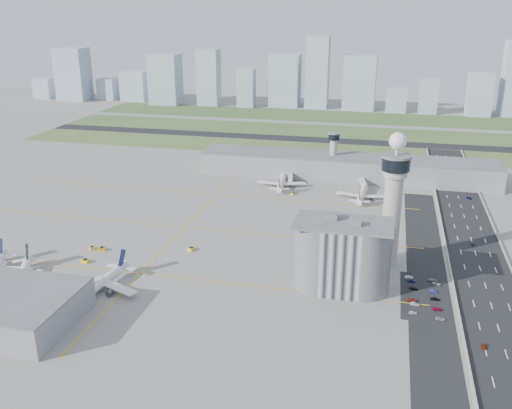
% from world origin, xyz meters
% --- Properties ---
extents(ground, '(1000.00, 1000.00, 0.00)m').
position_xyz_m(ground, '(0.00, 0.00, 0.00)').
color(ground, gray).
extents(grass_strip_0, '(480.00, 50.00, 0.08)m').
position_xyz_m(grass_strip_0, '(-20.00, 225.00, 0.04)').
color(grass_strip_0, '#506F34').
rests_on(grass_strip_0, ground).
extents(grass_strip_1, '(480.00, 60.00, 0.08)m').
position_xyz_m(grass_strip_1, '(-20.00, 300.00, 0.04)').
color(grass_strip_1, '#4B6D33').
rests_on(grass_strip_1, ground).
extents(grass_strip_2, '(480.00, 70.00, 0.08)m').
position_xyz_m(grass_strip_2, '(-20.00, 380.00, 0.04)').
color(grass_strip_2, '#43622E').
rests_on(grass_strip_2, ground).
extents(runway, '(480.00, 22.00, 0.10)m').
position_xyz_m(runway, '(-20.00, 262.00, 0.06)').
color(runway, black).
rests_on(runway, ground).
extents(highway, '(28.00, 500.00, 0.10)m').
position_xyz_m(highway, '(115.00, 0.00, 0.05)').
color(highway, black).
rests_on(highway, ground).
extents(barrier_left, '(0.60, 500.00, 1.20)m').
position_xyz_m(barrier_left, '(101.00, 0.00, 0.60)').
color(barrier_left, '#9E9E99').
rests_on(barrier_left, ground).
extents(landside_road, '(18.00, 260.00, 0.08)m').
position_xyz_m(landside_road, '(90.00, -10.00, 0.04)').
color(landside_road, black).
rests_on(landside_road, ground).
extents(parking_lot, '(20.00, 44.00, 0.10)m').
position_xyz_m(parking_lot, '(88.00, -22.00, 0.05)').
color(parking_lot, black).
rests_on(parking_lot, ground).
extents(taxiway_line_h_0, '(260.00, 0.60, 0.01)m').
position_xyz_m(taxiway_line_h_0, '(-40.00, -30.00, 0.01)').
color(taxiway_line_h_0, yellow).
rests_on(taxiway_line_h_0, ground).
extents(taxiway_line_h_1, '(260.00, 0.60, 0.01)m').
position_xyz_m(taxiway_line_h_1, '(-40.00, 30.00, 0.01)').
color(taxiway_line_h_1, yellow).
rests_on(taxiway_line_h_1, ground).
extents(taxiway_line_h_2, '(260.00, 0.60, 0.01)m').
position_xyz_m(taxiway_line_h_2, '(-40.00, 90.00, 0.01)').
color(taxiway_line_h_2, yellow).
rests_on(taxiway_line_h_2, ground).
extents(taxiway_line_v, '(0.60, 260.00, 0.01)m').
position_xyz_m(taxiway_line_v, '(-40.00, 30.00, 0.01)').
color(taxiway_line_v, yellow).
rests_on(taxiway_line_v, ground).
extents(control_tower, '(14.00, 14.00, 64.50)m').
position_xyz_m(control_tower, '(72.00, 8.00, 35.04)').
color(control_tower, '#ADAAA5').
rests_on(control_tower, ground).
extents(secondary_tower, '(8.60, 8.60, 31.90)m').
position_xyz_m(secondary_tower, '(30.00, 150.00, 18.80)').
color(secondary_tower, '#ADAAA5').
rests_on(secondary_tower, ground).
extents(admin_building, '(42.00, 24.00, 33.50)m').
position_xyz_m(admin_building, '(51.99, -22.00, 15.30)').
color(admin_building, '#B2B2B7').
rests_on(admin_building, ground).
extents(terminal_pier, '(210.00, 32.00, 15.80)m').
position_xyz_m(terminal_pier, '(40.00, 148.00, 7.90)').
color(terminal_pier, gray).
rests_on(terminal_pier, ground).
extents(airplane_near_b, '(48.68, 51.82, 11.53)m').
position_xyz_m(airplane_near_b, '(-87.72, -52.03, 5.76)').
color(airplane_near_b, white).
rests_on(airplane_near_b, ground).
extents(airplane_near_c, '(41.50, 47.25, 12.16)m').
position_xyz_m(airplane_near_c, '(-49.97, -51.19, 6.08)').
color(airplane_near_c, white).
rests_on(airplane_near_c, ground).
extents(airplane_far_a, '(37.59, 42.87, 11.07)m').
position_xyz_m(airplane_far_a, '(-1.49, 117.34, 5.54)').
color(airplane_far_a, white).
rests_on(airplane_far_a, ground).
extents(airplane_far_b, '(34.69, 40.25, 10.87)m').
position_xyz_m(airplane_far_b, '(54.04, 104.06, 5.44)').
color(airplane_far_b, white).
rests_on(airplane_far_b, ground).
extents(jet_bridge_near_1, '(5.39, 14.31, 5.70)m').
position_xyz_m(jet_bridge_near_1, '(-83.00, -61.00, 2.85)').
color(jet_bridge_near_1, silver).
rests_on(jet_bridge_near_1, ground).
extents(jet_bridge_near_2, '(5.39, 14.31, 5.70)m').
position_xyz_m(jet_bridge_near_2, '(-53.00, -61.00, 2.85)').
color(jet_bridge_near_2, silver).
rests_on(jet_bridge_near_2, ground).
extents(jet_bridge_far_0, '(5.39, 14.31, 5.70)m').
position_xyz_m(jet_bridge_far_0, '(2.00, 132.00, 2.85)').
color(jet_bridge_far_0, silver).
rests_on(jet_bridge_far_0, ground).
extents(jet_bridge_far_1, '(5.39, 14.31, 5.70)m').
position_xyz_m(jet_bridge_far_1, '(52.00, 132.00, 2.85)').
color(jet_bridge_far_1, silver).
rests_on(jet_bridge_far_1, ground).
extents(tug_0, '(3.57, 3.63, 1.76)m').
position_xyz_m(tug_0, '(-75.70, -10.20, 0.88)').
color(tug_0, yellow).
rests_on(tug_0, ground).
extents(tug_1, '(4.08, 3.38, 2.04)m').
position_xyz_m(tug_1, '(-70.05, -10.22, 1.02)').
color(tug_1, gold).
rests_on(tug_1, ground).
extents(tug_2, '(3.57, 2.56, 1.99)m').
position_xyz_m(tug_2, '(-71.13, -25.19, 1.00)').
color(tug_2, '#FDE705').
rests_on(tug_2, ground).
extents(tug_3, '(3.18, 3.91, 1.98)m').
position_xyz_m(tug_3, '(-25.81, 0.31, 0.99)').
color(tug_3, yellow).
rests_on(tug_3, ground).
extents(tug_4, '(3.37, 3.72, 1.79)m').
position_xyz_m(tug_4, '(9.56, 100.93, 0.89)').
color(tug_4, gold).
rests_on(tug_4, ground).
extents(tug_5, '(3.70, 3.31, 1.78)m').
position_xyz_m(tug_5, '(39.60, 107.10, 0.89)').
color(tug_5, yellow).
rests_on(tug_5, ground).
extents(car_lot_0, '(3.45, 1.73, 1.13)m').
position_xyz_m(car_lot_0, '(82.88, -38.38, 0.57)').
color(car_lot_0, silver).
rests_on(car_lot_0, ground).
extents(car_lot_1, '(3.90, 1.45, 1.27)m').
position_xyz_m(car_lot_1, '(83.86, -31.20, 0.64)').
color(car_lot_1, '#8B96A3').
rests_on(car_lot_1, ground).
extents(car_lot_2, '(4.77, 2.69, 1.26)m').
position_xyz_m(car_lot_2, '(82.84, -28.08, 0.63)').
color(car_lot_2, maroon).
rests_on(car_lot_2, ground).
extents(car_lot_3, '(4.02, 1.94, 1.13)m').
position_xyz_m(car_lot_3, '(83.75, -16.89, 0.56)').
color(car_lot_3, black).
rests_on(car_lot_3, ground).
extents(car_lot_4, '(3.80, 1.97, 1.23)m').
position_xyz_m(car_lot_4, '(82.94, -9.89, 0.62)').
color(car_lot_4, navy).
rests_on(car_lot_4, ground).
extents(car_lot_5, '(3.87, 1.82, 1.23)m').
position_xyz_m(car_lot_5, '(81.85, -6.26, 0.61)').
color(car_lot_5, white).
rests_on(car_lot_5, ground).
extents(car_lot_6, '(4.19, 2.27, 1.12)m').
position_xyz_m(car_lot_6, '(93.43, -41.03, 0.56)').
color(car_lot_6, '#9AA1A6').
rests_on(car_lot_6, ground).
extents(car_lot_7, '(4.05, 1.83, 1.15)m').
position_xyz_m(car_lot_7, '(92.70, -33.27, 0.58)').
color(car_lot_7, maroon).
rests_on(car_lot_7, ground).
extents(car_lot_8, '(3.83, 1.67, 1.29)m').
position_xyz_m(car_lot_8, '(92.31, -24.71, 0.64)').
color(car_lot_8, black).
rests_on(car_lot_8, ground).
extents(car_lot_9, '(3.57, 1.74, 1.13)m').
position_xyz_m(car_lot_9, '(92.05, -17.65, 0.56)').
color(car_lot_9, navy).
rests_on(car_lot_9, ground).
extents(car_lot_10, '(4.15, 2.31, 1.10)m').
position_xyz_m(car_lot_10, '(93.75, -10.07, 0.55)').
color(car_lot_10, silver).
rests_on(car_lot_10, ground).
extents(car_lot_11, '(4.45, 1.82, 1.29)m').
position_xyz_m(car_lot_11, '(92.42, -7.25, 0.64)').
color(car_lot_11, slate).
rests_on(car_lot_11, ground).
extents(car_hw_0, '(1.88, 3.71, 1.21)m').
position_xyz_m(car_hw_0, '(107.59, -57.55, 0.60)').
color(car_hw_0, maroon).
rests_on(car_hw_0, ground).
extents(car_hw_1, '(1.84, 3.92, 1.24)m').
position_xyz_m(car_hw_1, '(114.96, 40.74, 0.62)').
color(car_hw_1, black).
rests_on(car_hw_1, ground).
extents(car_hw_2, '(2.59, 4.65, 1.23)m').
position_xyz_m(car_hw_2, '(121.25, 118.40, 0.61)').
color(car_hw_2, navy).
rests_on(car_hw_2, ground).
extents(car_hw_4, '(1.62, 3.88, 1.31)m').
position_xyz_m(car_hw_4, '(108.46, 181.63, 0.66)').
color(car_hw_4, '#90989E').
rests_on(car_hw_4, ground).
extents(skyline_bldg_0, '(24.05, 19.24, 26.50)m').
position_xyz_m(skyline_bldg_0, '(-377.77, 421.70, 13.25)').
color(skyline_bldg_0, '#9EADC1').
rests_on(skyline_bldg_0, ground).
extents(skyline_bldg_1, '(37.63, 30.10, 65.60)m').
position_xyz_m(skyline_bldg_1, '(-331.22, 417.61, 32.80)').
color(skyline_bldg_1, '#9EADC1').
rests_on(skyline_bldg_1, ground).
extents(skyline_bldg_2, '(22.81, 18.25, 26.79)m').
position_xyz_m(skyline_bldg_2, '(-291.25, 430.16, 13.39)').
color(skyline_bldg_2, '#9EADC1').
rests_on(skyline_bldg_2, ground).
extents(skyline_bldg_3, '(32.30, 25.84, 36.93)m').
position_xyz_m(skyline_bldg_3, '(-252.58, 431.35, 18.47)').
color(skyline_bldg_3, '#9EADC1').
rests_on(skyline_bldg_3, ground).
extents(skyline_bldg_4, '(35.81, 28.65, 60.36)m').
position_xyz_m(skyline_bldg_4, '(-204.47, 415.19, 30.18)').
color(skyline_bldg_4, '#9EADC1').
rests_on(skyline_bldg_4, ground).
extents(skyline_bldg_5, '(25.49, 20.39, 66.89)m').
position_xyz_m(skyline_bldg_5, '(-150.11, 419.66, 33.44)').
color(skyline_bldg_5, '#9EADC1').
rests_on(skyline_bldg_5, ground).
extents(skyline_bldg_6, '(20.04, 16.03, 45.20)m').
position_xyz_m(skyline_bldg_6, '(-102.68, 417.90, 22.60)').
color(skyline_bldg_6, '#9EADC1').
rests_on(skyline_bldg_6, ground).
extents(skyline_bldg_7, '(35.76, 28.61, 61.22)m').
position_xyz_m(skyline_bldg_7, '(-59.44, 436.89, 30.61)').
color(skyline_bldg_7, '#9EADC1').
rests_on(skyline_bldg_7, ground).
extents(skyline_bldg_8, '(26.33, 21.06, 83.39)m').
position_xyz_m(skyline_bldg_8, '(-19.42, 431.56, 41.69)').
color(skyline_bldg_8, '#9EADC1').
rests_on(skyline_bldg_8, ground).
extents(skyline_bldg_9, '(36.96, 29.57, 62.11)m').
position_xyz_m(skyline_bldg_9, '(30.27, 432.32, 31.06)').
color(skyline_bldg_9, '#9EADC1').
rests_on(skyline_bldg_9, ground).
extents(skyline_bldg_10, '(23.01, 18.41, 27.75)m').
position_xyz_m(skyline_bldg_10, '(73.27, 423.68, 13.87)').
color(skyline_bldg_10, '#9EADC1').
rests_on(skyline_bldg_10, ground).
extents(skyline_bldg_11, '(20.22, 16.18, 38.97)m').
position_xyz_m(skyline_bldg_11, '(108.28, 423.34, 19.48)').
color(skyline_bldg_11, '#9EADC1').
rests_on(skyline_bldg_11, ground).
extents(skyline_bldg_12, '(26.14, 20.92, 46.89)m').
position_xyz_m(skyline_bldg_12, '(162.17, 421.29, 23.44)').
color(skyline_bldg_12, '#9EADC1').
rests_on(skyline_bldg_12, ground).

